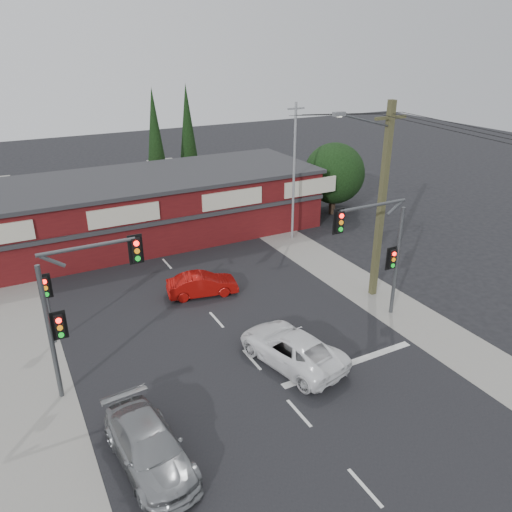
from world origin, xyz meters
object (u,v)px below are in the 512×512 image
white_suv (292,348)px  red_sedan (202,284)px  silver_suv (149,447)px  utility_pole (380,197)px  shop_building (126,209)px

white_suv → red_sedan: (-1.01, 7.38, -0.08)m
silver_suv → utility_pole: size_ratio=0.47×
silver_suv → white_suv: bearing=15.8°
white_suv → red_sedan: bearing=-95.2°
red_sedan → shop_building: (-1.40, 9.84, 1.52)m
shop_building → utility_pole: bearing=-56.2°
utility_pole → shop_building: bearing=123.8°
silver_suv → red_sedan: bearing=54.6°
red_sedan → shop_building: bearing=19.5°
silver_suv → shop_building: 20.36m
silver_suv → utility_pole: utility_pole is taller
silver_suv → red_sedan: (5.88, 9.97, -0.07)m
white_suv → shop_building: size_ratio=0.18×
white_suv → red_sedan: white_suv is taller
shop_building → utility_pole: 17.15m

